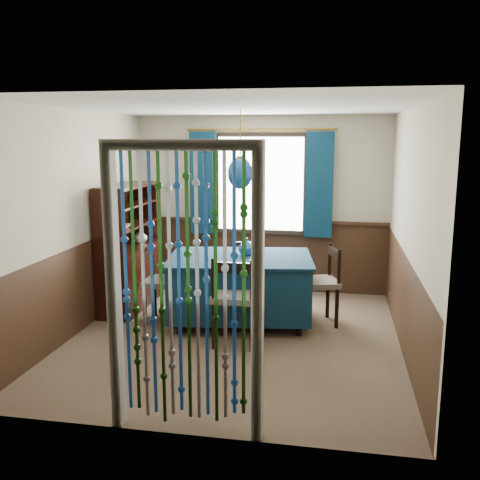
% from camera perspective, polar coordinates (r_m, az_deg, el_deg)
% --- Properties ---
extents(floor, '(4.00, 4.00, 0.00)m').
position_cam_1_polar(floor, '(6.04, -0.56, -10.40)').
color(floor, brown).
rests_on(floor, ground).
extents(ceiling, '(4.00, 4.00, 0.00)m').
position_cam_1_polar(ceiling, '(5.64, -0.61, 14.02)').
color(ceiling, silver).
rests_on(ceiling, ground).
extents(wall_back, '(3.60, 0.00, 3.60)m').
position_cam_1_polar(wall_back, '(7.66, 2.26, 3.80)').
color(wall_back, '#BFB59C').
rests_on(wall_back, ground).
extents(wall_front, '(3.60, 0.00, 3.60)m').
position_cam_1_polar(wall_front, '(3.80, -6.31, -3.50)').
color(wall_front, '#BFB59C').
rests_on(wall_front, ground).
extents(wall_left, '(0.00, 4.00, 4.00)m').
position_cam_1_polar(wall_left, '(6.30, -16.89, 1.81)').
color(wall_left, '#BFB59C').
rests_on(wall_left, ground).
extents(wall_right, '(0.00, 4.00, 4.00)m').
position_cam_1_polar(wall_right, '(5.65, 17.64, 0.78)').
color(wall_right, '#BFB59C').
rests_on(wall_right, ground).
extents(wainscot_back, '(3.60, 0.00, 3.60)m').
position_cam_1_polar(wainscot_back, '(7.77, 2.21, -1.71)').
color(wainscot_back, '#352014').
rests_on(wainscot_back, ground).
extents(wainscot_front, '(3.60, 0.00, 3.60)m').
position_cam_1_polar(wainscot_front, '(4.06, -6.03, -13.74)').
color(wainscot_front, '#352014').
rests_on(wainscot_front, ground).
extents(wainscot_left, '(0.00, 4.00, 4.00)m').
position_cam_1_polar(wainscot_left, '(6.44, -16.41, -4.79)').
color(wainscot_left, '#352014').
rests_on(wainscot_left, ground).
extents(wainscot_right, '(0.00, 4.00, 4.00)m').
position_cam_1_polar(wainscot_right, '(5.82, 17.07, -6.50)').
color(wainscot_right, '#352014').
rests_on(wainscot_right, ground).
extents(window, '(1.32, 0.12, 1.42)m').
position_cam_1_polar(window, '(7.58, 2.23, 6.01)').
color(window, black).
rests_on(window, wall_back).
extents(doorway, '(1.16, 0.12, 2.18)m').
position_cam_1_polar(doorway, '(3.91, -6.00, -6.12)').
color(doorway, silver).
rests_on(doorway, ground).
extents(dining_table, '(1.82, 1.38, 0.81)m').
position_cam_1_polar(dining_table, '(6.39, 0.03, -4.80)').
color(dining_table, '#0C283F').
rests_on(dining_table, floor).
extents(chair_near, '(0.48, 0.46, 0.98)m').
position_cam_1_polar(chair_near, '(5.69, -0.48, -6.22)').
color(chair_near, black).
rests_on(chair_near, floor).
extents(chair_far, '(0.46, 0.44, 0.85)m').
position_cam_1_polar(chair_far, '(7.07, 0.58, -3.36)').
color(chair_far, black).
rests_on(chair_far, floor).
extents(chair_left, '(0.45, 0.47, 0.92)m').
position_cam_1_polar(chair_left, '(6.48, -8.41, -4.47)').
color(chair_left, black).
rests_on(chair_left, floor).
extents(chair_right, '(0.56, 0.57, 0.94)m').
position_cam_1_polar(chair_right, '(6.42, 8.58, -4.54)').
color(chair_right, black).
rests_on(chair_right, floor).
extents(sideboard, '(0.43, 1.23, 1.61)m').
position_cam_1_polar(sideboard, '(7.10, -11.74, -2.59)').
color(sideboard, black).
rests_on(sideboard, floor).
extents(pendant_lamp, '(0.29, 0.29, 0.89)m').
position_cam_1_polar(pendant_lamp, '(6.17, 0.04, 7.15)').
color(pendant_lamp, olive).
rests_on(pendant_lamp, ceiling).
extents(vase_table, '(0.22, 0.22, 0.19)m').
position_cam_1_polar(vase_table, '(6.39, 0.72, -0.76)').
color(vase_table, navy).
rests_on(vase_table, dining_table).
extents(bowl_shelf, '(0.22, 0.22, 0.05)m').
position_cam_1_polar(bowl_shelf, '(6.70, -12.41, 1.47)').
color(bowl_shelf, beige).
rests_on(bowl_shelf, sideboard).
extents(vase_sideboard, '(0.26, 0.26, 0.21)m').
position_cam_1_polar(vase_sideboard, '(7.26, -10.59, 0.50)').
color(vase_sideboard, beige).
rests_on(vase_sideboard, sideboard).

